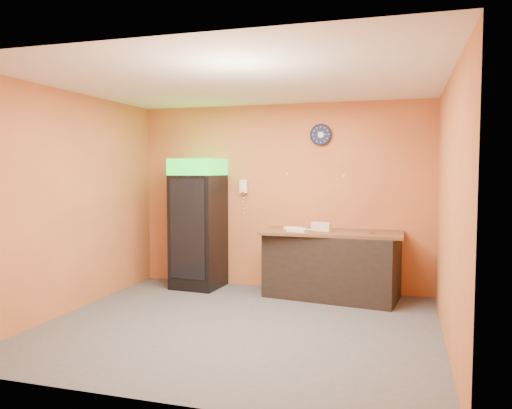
% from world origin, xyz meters
% --- Properties ---
extents(floor, '(4.50, 4.50, 0.00)m').
position_xyz_m(floor, '(0.00, 0.00, 0.00)').
color(floor, '#47474C').
rests_on(floor, ground).
extents(back_wall, '(4.50, 0.02, 2.80)m').
position_xyz_m(back_wall, '(0.00, 2.00, 1.40)').
color(back_wall, '#D6763C').
rests_on(back_wall, floor).
extents(left_wall, '(0.02, 4.00, 2.80)m').
position_xyz_m(left_wall, '(-2.25, 0.00, 1.40)').
color(left_wall, '#D6763C').
rests_on(left_wall, floor).
extents(right_wall, '(0.02, 4.00, 2.80)m').
position_xyz_m(right_wall, '(2.25, 0.00, 1.40)').
color(right_wall, '#D6763C').
rests_on(right_wall, floor).
extents(ceiling, '(4.50, 4.00, 0.02)m').
position_xyz_m(ceiling, '(0.00, 0.00, 2.80)').
color(ceiling, white).
rests_on(ceiling, back_wall).
extents(beverage_cooler, '(0.74, 0.75, 1.98)m').
position_xyz_m(beverage_cooler, '(-1.21, 1.61, 0.97)').
color(beverage_cooler, black).
rests_on(beverage_cooler, floor).
extents(prep_counter, '(1.91, 1.05, 0.91)m').
position_xyz_m(prep_counter, '(0.84, 1.60, 0.45)').
color(prep_counter, black).
rests_on(prep_counter, floor).
extents(wall_clock, '(0.32, 0.06, 0.32)m').
position_xyz_m(wall_clock, '(0.61, 1.97, 2.33)').
color(wall_clock, black).
rests_on(wall_clock, back_wall).
extents(wall_phone, '(0.11, 0.10, 0.21)m').
position_xyz_m(wall_phone, '(-0.59, 1.95, 1.55)').
color(wall_phone, white).
rests_on(wall_phone, back_wall).
extents(butcher_paper, '(1.96, 0.84, 0.04)m').
position_xyz_m(butcher_paper, '(0.84, 1.60, 0.93)').
color(butcher_paper, brown).
rests_on(butcher_paper, prep_counter).
extents(sub_roll_stack, '(0.31, 0.20, 0.12)m').
position_xyz_m(sub_roll_stack, '(0.70, 1.56, 1.01)').
color(sub_roll_stack, beige).
rests_on(sub_roll_stack, butcher_paper).
extents(wrapped_sandwich_left, '(0.32, 0.21, 0.04)m').
position_xyz_m(wrapped_sandwich_left, '(0.36, 1.48, 0.97)').
color(wrapped_sandwich_left, silver).
rests_on(wrapped_sandwich_left, butcher_paper).
extents(wrapped_sandwich_mid, '(0.30, 0.19, 0.04)m').
position_xyz_m(wrapped_sandwich_mid, '(0.39, 1.39, 0.97)').
color(wrapped_sandwich_mid, silver).
rests_on(wrapped_sandwich_mid, butcher_paper).
extents(wrapped_sandwich_right, '(0.27, 0.11, 0.04)m').
position_xyz_m(wrapped_sandwich_right, '(0.28, 1.63, 0.97)').
color(wrapped_sandwich_right, silver).
rests_on(wrapped_sandwich_right, butcher_paper).
extents(kitchen_tool, '(0.06, 0.06, 0.06)m').
position_xyz_m(kitchen_tool, '(0.65, 1.62, 0.98)').
color(kitchen_tool, silver).
rests_on(kitchen_tool, butcher_paper).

